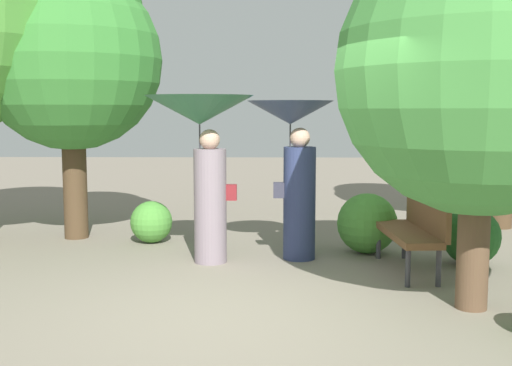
# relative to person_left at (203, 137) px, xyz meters

# --- Properties ---
(ground_plane) EXTENTS (40.00, 40.00, 0.00)m
(ground_plane) POSITION_rel_person_left_xyz_m (0.65, -2.04, -1.60)
(ground_plane) COLOR gray
(person_left) EXTENTS (1.35, 1.35, 2.11)m
(person_left) POSITION_rel_person_left_xyz_m (0.00, 0.00, 0.00)
(person_left) COLOR gray
(person_left) RESTS_ON ground
(person_right) EXTENTS (1.10, 1.10, 2.04)m
(person_right) POSITION_rel_person_left_xyz_m (1.15, 0.21, -0.18)
(person_right) COLOR navy
(person_right) RESTS_ON ground
(park_bench) EXTENTS (0.59, 1.53, 0.83)m
(park_bench) POSITION_rel_person_left_xyz_m (2.55, -0.41, -1.09)
(park_bench) COLOR #38383D
(park_bench) RESTS_ON ground
(tree_near_right) EXTENTS (2.86, 2.86, 5.19)m
(tree_near_right) POSITION_rel_person_left_xyz_m (4.61, 2.50, 1.86)
(tree_near_right) COLOR #4C3823
(tree_near_right) RESTS_ON ground
(tree_mid_left) EXTENTS (2.67, 2.67, 4.44)m
(tree_mid_left) POSITION_rel_person_left_xyz_m (-2.09, 1.50, 1.29)
(tree_mid_left) COLOR #4C3823
(tree_mid_left) RESTS_ON ground
(tree_mid_right) EXTENTS (2.73, 2.73, 3.99)m
(tree_mid_right) POSITION_rel_person_left_xyz_m (2.81, -1.83, 0.89)
(tree_mid_right) COLOR brown
(tree_mid_right) RESTS_ON ground
(bush_path_right) EXTENTS (0.81, 0.81, 0.81)m
(bush_path_right) POSITION_rel_person_left_xyz_m (2.15, 0.56, -1.19)
(bush_path_right) COLOR #4C9338
(bush_path_right) RESTS_ON ground
(bush_behind_bench) EXTENTS (0.72, 0.72, 0.72)m
(bush_behind_bench) POSITION_rel_person_left_xyz_m (3.35, -0.07, -1.24)
(bush_behind_bench) COLOR #235B23
(bush_behind_bench) RESTS_ON ground
(bush_far_side) EXTENTS (0.61, 0.61, 0.61)m
(bush_far_side) POSITION_rel_person_left_xyz_m (-0.89, 1.17, -1.29)
(bush_far_side) COLOR #4C9338
(bush_far_side) RESTS_ON ground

